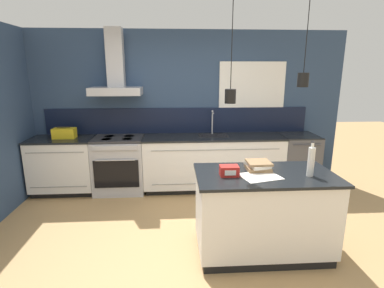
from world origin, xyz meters
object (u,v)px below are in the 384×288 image
Objects in this scene: bottle_on_island at (311,161)px; dishwasher at (297,161)px; book_stack at (258,166)px; oven_range at (120,165)px; red_supply_box at (229,171)px; yellow_toolbox at (64,133)px.

dishwasher is at bearing 69.96° from bottle_on_island.
bottle_on_island reaches higher than book_stack.
dishwasher is 2.15m from book_stack.
bottle_on_island reaches higher than dishwasher.
oven_range is 2.98m from dishwasher.
oven_range is 2.50× the size of bottle_on_island.
bottle_on_island is 1.92× the size of red_supply_box.
bottle_on_island reaches higher than red_supply_box.
red_supply_box is at bearing -52.21° from oven_range.
book_stack is (-1.19, -1.72, 0.50)m from dishwasher.
oven_range is at bearing -0.30° from yellow_toolbox.
dishwasher is at bearing 55.41° from book_stack.
bottle_on_island is 1.22× the size of book_stack.
book_stack is (1.80, -1.72, 0.50)m from oven_range.
book_stack is at bearing -43.66° from oven_range.
oven_range is at bearing 127.79° from red_supply_box.
book_stack reaches higher than oven_range.
bottle_on_island is at bearing -4.15° from red_supply_box.
oven_range is at bearing 139.65° from bottle_on_island.
yellow_toolbox reaches higher than dishwasher.
book_stack is 1.58× the size of red_supply_box.
yellow_toolbox is (-2.29, 1.88, 0.03)m from red_supply_box.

